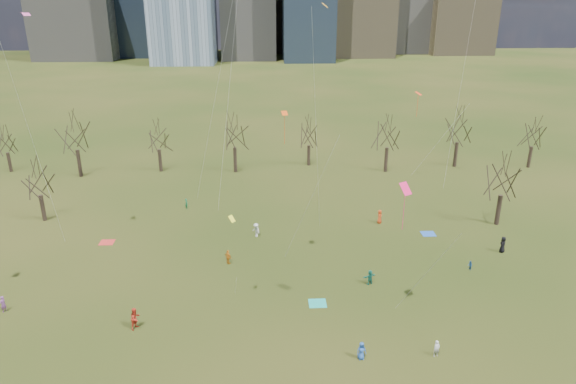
{
  "coord_description": "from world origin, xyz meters",
  "views": [
    {
      "loc": [
        -2.53,
        -38.26,
        26.04
      ],
      "look_at": [
        0.0,
        12.0,
        7.0
      ],
      "focal_mm": 32.0,
      "sensor_mm": 36.0,
      "label": 1
    }
  ],
  "objects_px": {
    "person_0": "(361,351)",
    "person_4": "(228,257)",
    "blanket_navy": "(428,234)",
    "blanket_teal": "(317,303)",
    "blanket_crimson": "(107,242)",
    "person_1": "(437,348)",
    "person_2": "(135,318)"
  },
  "relations": [
    {
      "from": "blanket_navy",
      "to": "blanket_crimson",
      "type": "bearing_deg",
      "value": -179.4
    },
    {
      "from": "person_1",
      "to": "person_0",
      "type": "bearing_deg",
      "value": 165.83
    },
    {
      "from": "person_0",
      "to": "blanket_navy",
      "type": "bearing_deg",
      "value": 54.0
    },
    {
      "from": "blanket_crimson",
      "to": "person_2",
      "type": "distance_m",
      "value": 18.05
    },
    {
      "from": "blanket_teal",
      "to": "blanket_crimson",
      "type": "xyz_separation_m",
      "value": [
        -22.67,
        13.63,
        0.0
      ]
    },
    {
      "from": "person_0",
      "to": "blanket_crimson",
      "type": "bearing_deg",
      "value": 132.55
    },
    {
      "from": "person_2",
      "to": "person_4",
      "type": "relative_size",
      "value": 1.24
    },
    {
      "from": "blanket_crimson",
      "to": "person_0",
      "type": "distance_m",
      "value": 33.11
    },
    {
      "from": "person_0",
      "to": "person_2",
      "type": "distance_m",
      "value": 18.82
    },
    {
      "from": "blanket_navy",
      "to": "person_1",
      "type": "xyz_separation_m",
      "value": [
        -6.17,
        -21.78,
        0.68
      ]
    },
    {
      "from": "person_0",
      "to": "person_4",
      "type": "xyz_separation_m",
      "value": [
        -11.1,
        15.7,
        0.04
      ]
    },
    {
      "from": "blanket_teal",
      "to": "blanket_navy",
      "type": "height_order",
      "value": "same"
    },
    {
      "from": "blanket_teal",
      "to": "person_0",
      "type": "relative_size",
      "value": 1.07
    },
    {
      "from": "person_1",
      "to": "person_4",
      "type": "xyz_separation_m",
      "value": [
        -16.98,
        15.65,
        0.09
      ]
    },
    {
      "from": "blanket_navy",
      "to": "person_2",
      "type": "xyz_separation_m",
      "value": [
        -30.23,
        -16.98,
        0.96
      ]
    },
    {
      "from": "blanket_teal",
      "to": "person_1",
      "type": "distance_m",
      "value": 11.48
    },
    {
      "from": "blanket_navy",
      "to": "person_0",
      "type": "relative_size",
      "value": 1.07
    },
    {
      "from": "blanket_crimson",
      "to": "person_0",
      "type": "xyz_separation_m",
      "value": [
        25.23,
        -21.43,
        0.73
      ]
    },
    {
      "from": "blanket_navy",
      "to": "person_0",
      "type": "xyz_separation_m",
      "value": [
        -12.05,
        -21.83,
        0.73
      ]
    },
    {
      "from": "blanket_navy",
      "to": "person_0",
      "type": "distance_m",
      "value": 24.94
    },
    {
      "from": "blanket_navy",
      "to": "person_1",
      "type": "distance_m",
      "value": 22.65
    },
    {
      "from": "blanket_teal",
      "to": "person_4",
      "type": "distance_m",
      "value": 11.66
    },
    {
      "from": "blanket_crimson",
      "to": "blanket_teal",
      "type": "bearing_deg",
      "value": -31.01
    },
    {
      "from": "blanket_crimson",
      "to": "person_1",
      "type": "relative_size",
      "value": 1.15
    },
    {
      "from": "blanket_teal",
      "to": "person_2",
      "type": "relative_size",
      "value": 0.82
    },
    {
      "from": "blanket_crimson",
      "to": "person_1",
      "type": "distance_m",
      "value": 37.75
    },
    {
      "from": "blanket_teal",
      "to": "blanket_navy",
      "type": "bearing_deg",
      "value": 43.83
    },
    {
      "from": "person_0",
      "to": "person_4",
      "type": "height_order",
      "value": "person_4"
    },
    {
      "from": "blanket_navy",
      "to": "person_2",
      "type": "distance_m",
      "value": 34.69
    },
    {
      "from": "blanket_teal",
      "to": "blanket_navy",
      "type": "xyz_separation_m",
      "value": [
        14.6,
        14.02,
        0.0
      ]
    },
    {
      "from": "blanket_navy",
      "to": "person_1",
      "type": "relative_size",
      "value": 1.15
    },
    {
      "from": "blanket_teal",
      "to": "blanket_navy",
      "type": "distance_m",
      "value": 20.24
    }
  ]
}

